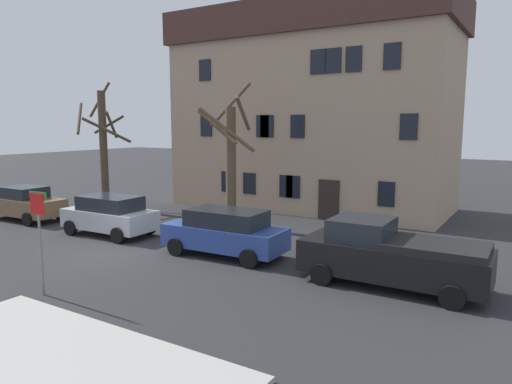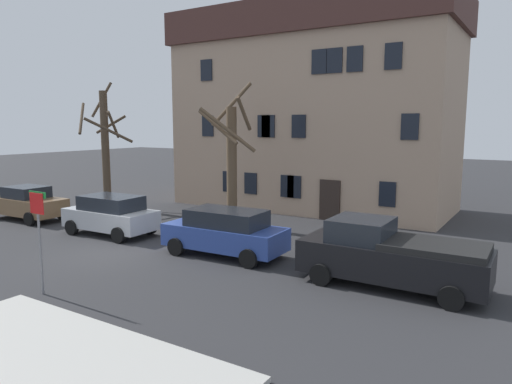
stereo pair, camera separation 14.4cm
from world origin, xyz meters
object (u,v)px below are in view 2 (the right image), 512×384
(tree_bare_mid, at_px, (231,159))
(car_silver_wagon, at_px, (111,214))
(car_blue_wagon, at_px, (225,232))
(bicycle_leaning, at_px, (114,206))
(tree_bare_near, at_px, (105,144))
(building_main, at_px, (312,108))
(street_sign_pole, at_px, (38,223))
(car_brown_sedan, at_px, (27,203))
(pickup_truck_black, at_px, (390,255))

(tree_bare_mid, relative_size, car_silver_wagon, 1.60)
(car_blue_wagon, xyz_separation_m, bicycle_leaning, (-10.50, 3.86, -0.55))
(tree_bare_mid, xyz_separation_m, car_silver_wagon, (-3.56, -4.33, -2.36))
(tree_bare_near, bearing_deg, building_main, 33.58)
(tree_bare_near, distance_m, bicycle_leaning, 3.82)
(building_main, bearing_deg, street_sign_pole, -90.62)
(building_main, xyz_separation_m, tree_bare_near, (-10.14, -6.73, -2.09))
(building_main, height_order, tree_bare_near, building_main)
(car_blue_wagon, bearing_deg, street_sign_pole, -109.16)
(car_brown_sedan, height_order, street_sign_pole, street_sign_pole)
(car_brown_sedan, relative_size, car_blue_wagon, 0.95)
(car_silver_wagon, bearing_deg, building_main, 69.03)
(tree_bare_near, xyz_separation_m, bicycle_leaning, (1.58, -0.89, -3.36))
(car_brown_sedan, xyz_separation_m, car_blue_wagon, (12.66, -0.05, 0.05))
(building_main, relative_size, car_silver_wagon, 3.75)
(car_silver_wagon, relative_size, bicycle_leaning, 2.48)
(car_silver_wagon, relative_size, car_blue_wagon, 0.92)
(car_silver_wagon, relative_size, pickup_truck_black, 0.78)
(tree_bare_mid, height_order, street_sign_pole, tree_bare_mid)
(building_main, xyz_separation_m, bicycle_leaning, (-8.56, -7.63, -5.45))
(car_brown_sedan, bearing_deg, tree_bare_mid, 23.61)
(car_blue_wagon, height_order, pickup_truck_black, pickup_truck_black)
(tree_bare_near, distance_m, car_silver_wagon, 7.95)
(tree_bare_near, xyz_separation_m, car_brown_sedan, (-0.59, -4.70, -2.86))
(building_main, relative_size, car_brown_sedan, 3.63)
(car_brown_sedan, xyz_separation_m, pickup_truck_black, (18.90, -0.11, 0.11))
(tree_bare_mid, xyz_separation_m, street_sign_pole, (0.63, -10.51, -1.17))
(tree_bare_mid, bearing_deg, car_blue_wagon, -57.74)
(car_blue_wagon, distance_m, street_sign_pole, 6.60)
(car_blue_wagon, relative_size, pickup_truck_black, 0.85)
(tree_bare_near, distance_m, car_brown_sedan, 5.53)
(car_silver_wagon, height_order, pickup_truck_black, pickup_truck_black)
(car_silver_wagon, bearing_deg, car_brown_sedan, 179.98)
(tree_bare_near, distance_m, tree_bare_mid, 9.33)
(tree_bare_near, xyz_separation_m, street_sign_pole, (9.95, -10.89, -1.62))
(tree_bare_near, xyz_separation_m, car_silver_wagon, (5.76, -4.70, -2.81))
(pickup_truck_black, bearing_deg, tree_bare_near, 165.27)
(building_main, relative_size, bicycle_leaning, 9.31)
(street_sign_pole, bearing_deg, car_blue_wagon, 70.84)
(tree_bare_mid, relative_size, pickup_truck_black, 1.25)
(car_brown_sedan, distance_m, pickup_truck_black, 18.90)
(tree_bare_mid, xyz_separation_m, bicycle_leaning, (-7.74, -0.52, -2.91))
(car_silver_wagon, distance_m, street_sign_pole, 7.56)
(street_sign_pole, bearing_deg, car_silver_wagon, 124.13)
(building_main, bearing_deg, tree_bare_near, -146.42)
(tree_bare_near, bearing_deg, tree_bare_mid, -2.30)
(car_brown_sedan, xyz_separation_m, car_silver_wagon, (6.34, -0.00, 0.05))
(bicycle_leaning, bearing_deg, tree_bare_mid, 3.85)
(car_silver_wagon, xyz_separation_m, bicycle_leaning, (-4.18, 3.81, -0.55))
(car_silver_wagon, relative_size, street_sign_pole, 1.43)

